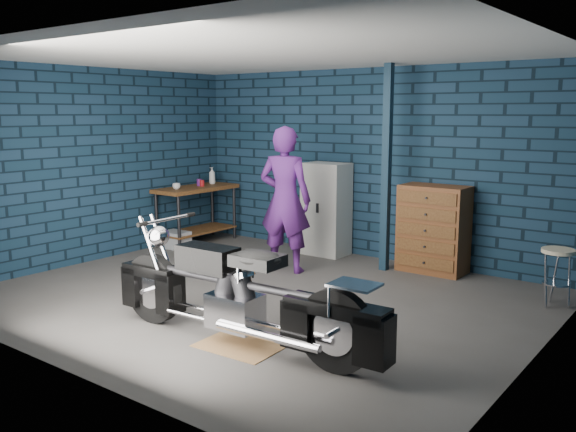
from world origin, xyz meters
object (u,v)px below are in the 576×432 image
object	(u,v)px
tool_chest	(433,229)
shop_stool	(557,278)
person	(285,200)
storage_bin	(176,240)
locker	(326,209)
motorcycle	(240,287)
workbench	(197,215)

from	to	relation	value
tool_chest	shop_stool	size ratio (longest dim) A/B	1.80
person	tool_chest	world-z (taller)	person
storage_bin	shop_stool	size ratio (longest dim) A/B	0.66
tool_chest	shop_stool	xyz separation A→B (m)	(1.68, -0.55, -0.25)
storage_bin	tool_chest	bearing A→B (deg)	15.61
tool_chest	locker	bearing A→B (deg)	180.00
person	locker	bearing A→B (deg)	-100.60
motorcycle	tool_chest	bearing A→B (deg)	82.40
motorcycle	person	world-z (taller)	person
motorcycle	tool_chest	xyz separation A→B (m)	(0.31, 3.46, 0.03)
workbench	locker	bearing A→B (deg)	14.99
locker	tool_chest	distance (m)	1.68
locker	shop_stool	distance (m)	3.42
person	motorcycle	bearing A→B (deg)	102.67
workbench	storage_bin	bearing A→B (deg)	-87.65
motorcycle	storage_bin	world-z (taller)	motorcycle
person	shop_stool	xyz separation A→B (m)	(3.25, 0.57, -0.64)
shop_stool	person	bearing A→B (deg)	-170.00
workbench	motorcycle	xyz separation A→B (m)	(3.48, -2.89, 0.09)
person	storage_bin	world-z (taller)	person
motorcycle	storage_bin	xyz separation A→B (m)	(-3.46, 2.40, -0.42)
workbench	shop_stool	world-z (taller)	workbench
motorcycle	tool_chest	distance (m)	3.47
workbench	motorcycle	world-z (taller)	motorcycle
motorcycle	locker	size ratio (longest dim) A/B	1.83
locker	workbench	bearing A→B (deg)	-165.01
motorcycle	storage_bin	size ratio (longest dim) A/B	5.93
motorcycle	shop_stool	world-z (taller)	motorcycle
tool_chest	motorcycle	bearing A→B (deg)	-95.08
locker	shop_stool	bearing A→B (deg)	-9.39
motorcycle	locker	xyz separation A→B (m)	(-1.37, 3.46, 0.13)
storage_bin	locker	world-z (taller)	locker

